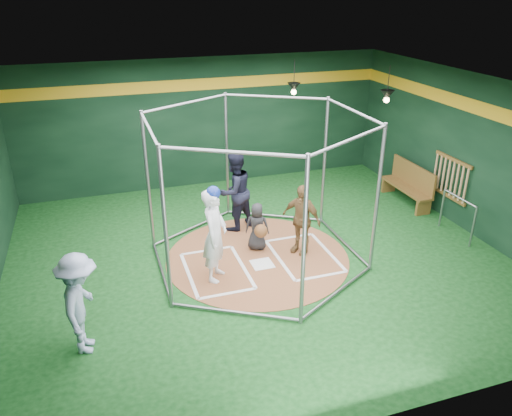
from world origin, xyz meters
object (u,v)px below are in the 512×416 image
object	(u,v)px
umpire	(235,191)
dugout_bench	(409,183)
visitor_leopard	(301,219)
batter_figure	(215,234)

from	to	relation	value
umpire	dugout_bench	world-z (taller)	umpire
visitor_leopard	umpire	bearing A→B (deg)	177.45
batter_figure	visitor_leopard	size ratio (longest dim) A/B	1.26
visitor_leopard	dugout_bench	bearing A→B (deg)	76.75
umpire	dugout_bench	xyz separation A→B (m)	(4.69, 0.04, -0.41)
batter_figure	umpire	distance (m)	2.17
umpire	visitor_leopard	bearing A→B (deg)	98.71
visitor_leopard	umpire	xyz separation A→B (m)	(-1.00, 1.51, 0.16)
visitor_leopard	dugout_bench	size ratio (longest dim) A/B	0.86
umpire	dugout_bench	bearing A→B (deg)	155.70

